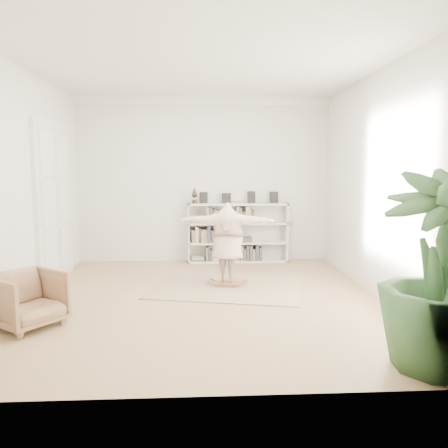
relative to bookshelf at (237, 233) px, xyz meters
name	(u,v)px	position (x,y,z in m)	size (l,w,h in m)	color
floor	(205,299)	(-0.74, -2.82, -0.64)	(6.00, 6.00, 0.00)	tan
room_shell	(203,100)	(-0.74, 0.12, 2.87)	(6.00, 6.00, 6.00)	silver
doors	(54,205)	(-3.45, -1.52, 0.76)	(0.09, 1.78, 2.92)	white
bookshelf	(237,233)	(0.00, 0.00, 0.00)	(2.20, 0.35, 1.64)	silver
armchair	(28,299)	(-3.04, -3.92, -0.27)	(0.77, 0.79, 0.72)	tan
rug	(227,286)	(-0.35, -2.10, -0.63)	(2.50, 2.00, 0.02)	tan
rocker_board	(227,283)	(-0.35, -2.10, -0.57)	(0.51, 0.37, 0.10)	#9C623E
person	(228,241)	(-0.35, -2.10, 0.18)	(1.71, 0.47, 1.39)	beige
houseplant	(438,270)	(1.56, -5.37, 0.39)	(1.15, 1.15, 2.05)	#2F572B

